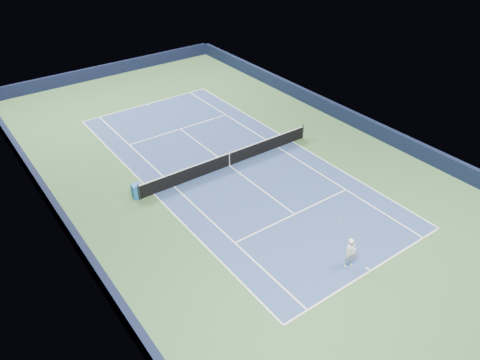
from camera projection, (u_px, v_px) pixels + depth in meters
ground at (229, 166)px, 30.51m from camera, size 40.00×40.00×0.00m
wall_far at (108, 70)px, 43.57m from camera, size 22.00×0.35×1.10m
wall_right at (346, 115)px, 35.50m from camera, size 0.35×40.00×1.10m
wall_left at (63, 220)px, 24.91m from camera, size 0.35×40.00×1.10m
court_surface at (229, 166)px, 30.50m from camera, size 10.97×23.77×0.01m
baseline_far at (147, 104)px, 38.52m from camera, size 10.97×0.08×0.00m
baseline_near at (370, 271)px, 22.49m from camera, size 10.97×0.08×0.00m
sideline_doubles_right at (293, 142)px, 33.18m from camera, size 0.08×23.77×0.00m
sideline_doubles_left at (154, 194)px, 27.82m from camera, size 0.08×23.77×0.00m
sideline_singles_right at (278, 147)px, 32.51m from camera, size 0.08×23.77×0.00m
sideline_singles_left at (174, 186)px, 28.49m from camera, size 0.08×23.77×0.00m
service_line_far at (180, 129)px, 34.82m from camera, size 8.23×0.08×0.00m
service_line_near at (295, 214)px, 26.18m from camera, size 8.23×0.08×0.00m
center_service_line at (229, 166)px, 30.50m from camera, size 0.08×12.80×0.00m
center_mark_far at (148, 105)px, 38.42m from camera, size 0.08×0.30×0.00m
center_mark_near at (368, 269)px, 22.59m from camera, size 0.08×0.30×0.00m
tennis_net at (229, 159)px, 30.23m from camera, size 12.90×0.10×1.07m
sponsor_cube at (137, 191)px, 27.31m from camera, size 0.59×0.54×0.90m
tennis_player at (350, 253)px, 22.35m from camera, size 0.80×1.29×2.05m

